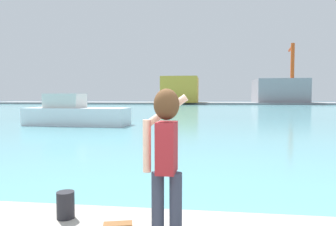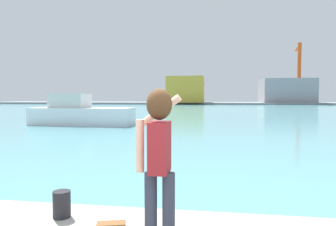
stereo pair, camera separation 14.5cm
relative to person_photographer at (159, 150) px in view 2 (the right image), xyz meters
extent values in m
plane|color=#334751|center=(-0.03, 49.10, -1.55)|extent=(220.00, 220.00, 0.00)
cube|color=#599EA8|center=(-0.03, 51.10, -1.54)|extent=(140.00, 100.00, 0.02)
cube|color=gray|center=(-0.03, 91.10, -1.28)|extent=(140.00, 20.00, 0.54)
cylinder|color=#2D3342|center=(-0.09, 0.00, -0.66)|extent=(0.14, 0.14, 0.82)
cylinder|color=#2D3342|center=(0.11, 0.00, -0.66)|extent=(0.14, 0.14, 0.82)
cube|color=maroon|center=(0.01, 0.00, 0.03)|extent=(0.21, 0.35, 0.56)
sphere|color=#E0B293|center=(0.01, 0.00, 0.49)|extent=(0.22, 0.22, 0.22)
ellipsoid|color=#472D19|center=(0.01, -0.02, 0.50)|extent=(0.28, 0.26, 0.34)
cylinder|color=#E0B293|center=(-0.21, 0.00, 0.04)|extent=(0.09, 0.09, 0.58)
cylinder|color=#E0B293|center=(-0.03, 0.22, 0.41)|extent=(0.53, 0.10, 0.40)
cube|color=black|center=(-0.03, 0.34, 0.58)|extent=(0.01, 0.07, 0.14)
cylinder|color=black|center=(-1.46, 0.58, -0.88)|extent=(0.24, 0.24, 0.36)
cube|color=white|center=(-9.26, 18.54, -0.88)|extent=(7.76, 2.83, 1.30)
cube|color=silver|center=(-10.22, 18.58, 0.30)|extent=(2.76, 1.99, 1.06)
cube|color=gold|center=(-7.58, 86.41, 2.66)|extent=(10.11, 13.42, 7.34)
cube|color=gray|center=(21.12, 90.29, 2.35)|extent=(13.95, 13.55, 6.72)
cylinder|color=#D84C19|center=(23.25, 84.58, 7.10)|extent=(1.00, 1.00, 16.22)
cylinder|color=#D84C19|center=(23.86, 88.85, 14.41)|extent=(1.91, 8.62, 0.70)
camera|label=1|loc=(0.46, -3.30, 0.58)|focal=32.80mm
camera|label=2|loc=(0.60, -3.28, 0.58)|focal=32.80mm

